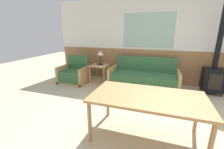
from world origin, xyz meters
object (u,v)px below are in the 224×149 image
at_px(couch, 143,79).
at_px(table_lamp, 100,54).
at_px(dining_table, 147,100).
at_px(armchair, 74,75).
at_px(side_table, 100,68).
at_px(wood_stove, 214,72).

height_order(couch, table_lamp, table_lamp).
xyz_separation_m(couch, table_lamp, (-1.47, 0.10, 0.69)).
bearing_deg(couch, table_lamp, 175.93).
bearing_deg(dining_table, table_lamp, 126.68).
bearing_deg(armchair, dining_table, -54.00).
bearing_deg(armchair, side_table, 4.44).
relative_size(side_table, dining_table, 0.34).
relative_size(armchair, table_lamp, 1.98).
bearing_deg(wood_stove, couch, -176.68).
distance_m(side_table, wood_stove, 3.34).
height_order(armchair, table_lamp, table_lamp).
relative_size(armchair, dining_table, 0.53).
height_order(armchair, dining_table, armchair).
distance_m(dining_table, wood_stove, 2.87).
xyz_separation_m(dining_table, wood_stove, (1.54, 2.43, -0.05)).
bearing_deg(table_lamp, dining_table, -53.32).
distance_m(table_lamp, dining_table, 3.03).
distance_m(table_lamp, wood_stove, 3.36).
bearing_deg(dining_table, couch, 98.18).
height_order(side_table, table_lamp, table_lamp).
xyz_separation_m(side_table, wood_stove, (3.33, 0.10, 0.12)).
distance_m(armchair, side_table, 0.89).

